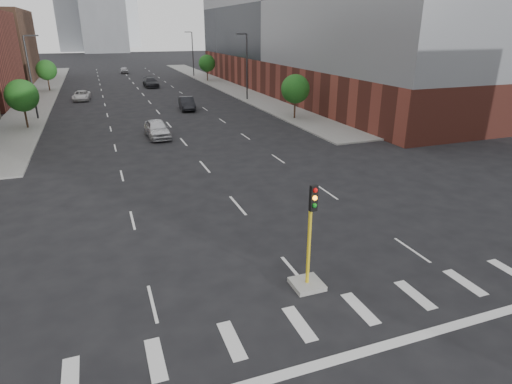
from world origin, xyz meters
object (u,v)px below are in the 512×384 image
car_near_left (157,129)px  car_deep_right (151,82)px  median_traffic_signal (308,266)px  car_distant (124,70)px  car_far_left (81,96)px  car_mid_right (187,103)px

car_near_left → car_deep_right: bearing=80.8°
median_traffic_signal → car_distant: median_traffic_signal is taller
car_deep_right → car_distant: (-2.51, 27.07, -0.09)m
car_far_left → car_distant: (8.82, 38.83, 0.05)m
car_far_left → car_distant: 39.82m
median_traffic_signal → car_deep_right: size_ratio=0.79×
car_near_left → car_far_left: size_ratio=1.02×
car_near_left → car_distant: bearing=85.7°
car_mid_right → car_distant: car_mid_right is taller
car_distant → car_mid_right: bearing=-82.0°
car_mid_right → car_far_left: car_mid_right is taller
car_far_left → car_deep_right: 16.33m
car_near_left → car_deep_right: 38.57m
car_near_left → car_mid_right: 14.81m
car_far_left → car_near_left: bearing=-70.2°
car_far_left → car_deep_right: car_deep_right is taller
median_traffic_signal → car_mid_right: (3.72, 41.24, -0.17)m
car_mid_right → car_far_left: size_ratio=1.01×
car_mid_right → car_far_left: bearing=139.4°
car_far_left → car_distant: bearing=82.3°
median_traffic_signal → car_distant: bearing=90.1°
car_far_left → car_distant: size_ratio=1.15×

